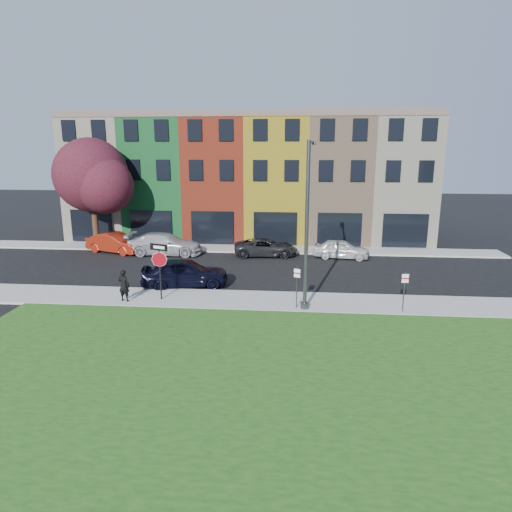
# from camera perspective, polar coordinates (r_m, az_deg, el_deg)

# --- Properties ---
(ground) EXTENTS (120.00, 120.00, 0.00)m
(ground) POSITION_cam_1_polar(r_m,az_deg,el_deg) (20.87, 0.21, -8.51)
(ground) COLOR black
(ground) RESTS_ON ground
(sidewalk_near) EXTENTS (40.00, 3.00, 0.12)m
(sidewalk_near) POSITION_cam_1_polar(r_m,az_deg,el_deg) (23.59, 5.71, -5.76)
(sidewalk_near) COLOR #999791
(sidewalk_near) RESTS_ON ground
(sidewalk_far) EXTENTS (40.00, 2.40, 0.12)m
(sidewalk_far) POSITION_cam_1_polar(r_m,az_deg,el_deg) (35.44, -2.55, 0.92)
(sidewalk_far) COLOR #999791
(sidewalk_far) RESTS_ON ground
(grass_park) EXTENTS (40.00, 16.00, 0.10)m
(grass_park) POSITION_cam_1_polar(r_m,az_deg,el_deg) (16.66, 27.99, -16.12)
(grass_park) COLOR #1C4B15
(grass_park) RESTS_ON ground
(rowhouse_block) EXTENTS (30.00, 10.12, 10.00)m
(rowhouse_block) POSITION_cam_1_polar(r_m,az_deg,el_deg) (40.75, -0.76, 9.61)
(rowhouse_block) COLOR beige
(rowhouse_block) RESTS_ON ground
(stop_sign) EXTENTS (1.00, 0.39, 2.93)m
(stop_sign) POSITION_cam_1_polar(r_m,az_deg,el_deg) (23.64, -11.98, -0.50)
(stop_sign) COLOR black
(stop_sign) RESTS_ON sidewalk_near
(man) EXTENTS (0.75, 0.62, 1.66)m
(man) POSITION_cam_1_polar(r_m,az_deg,el_deg) (24.17, -16.18, -3.55)
(man) COLOR black
(man) RESTS_ON sidewalk_near
(sedan_near) EXTENTS (3.84, 5.62, 1.66)m
(sedan_near) POSITION_cam_1_polar(r_m,az_deg,el_deg) (26.28, -8.89, -2.06)
(sedan_near) COLOR black
(sedan_near) RESTS_ON ground
(parked_car_red) EXTENTS (4.43, 5.54, 1.50)m
(parked_car_red) POSITION_cam_1_polar(r_m,az_deg,el_deg) (35.82, -17.15, 1.58)
(parked_car_red) COLOR maroon
(parked_car_red) RESTS_ON ground
(parked_car_silver) EXTENTS (2.41, 5.58, 1.60)m
(parked_car_silver) POSITION_cam_1_polar(r_m,az_deg,el_deg) (34.29, -11.33, 1.49)
(parked_car_silver) COLOR #A7A7AC
(parked_car_silver) RESTS_ON ground
(parked_car_dark) EXTENTS (2.96, 5.00, 1.28)m
(parked_car_dark) POSITION_cam_1_polar(r_m,az_deg,el_deg) (33.23, 1.25, 1.09)
(parked_car_dark) COLOR black
(parked_car_dark) RESTS_ON ground
(parked_car_white) EXTENTS (2.65, 4.38, 1.35)m
(parked_car_white) POSITION_cam_1_polar(r_m,az_deg,el_deg) (33.14, 10.62, 0.88)
(parked_car_white) COLOR silver
(parked_car_white) RESTS_ON ground
(street_lamp) EXTENTS (0.62, 2.57, 8.01)m
(street_lamp) POSITION_cam_1_polar(r_m,az_deg,el_deg) (21.74, 6.41, 3.73)
(street_lamp) COLOR #424547
(street_lamp) RESTS_ON sidewalk_near
(parking_sign_a) EXTENTS (0.30, 0.16, 2.05)m
(parking_sign_a) POSITION_cam_1_polar(r_m,az_deg,el_deg) (22.22, 5.14, -3.31)
(parking_sign_a) COLOR #424547
(parking_sign_a) RESTS_ON sidewalk_near
(parking_sign_b) EXTENTS (0.32, 0.09, 1.94)m
(parking_sign_b) POSITION_cam_1_polar(r_m,az_deg,el_deg) (22.72, 18.07, -3.73)
(parking_sign_b) COLOR #424547
(parking_sign_b) RESTS_ON sidewalk_near
(tree_purple) EXTENTS (6.63, 5.80, 8.34)m
(tree_purple) POSITION_cam_1_polar(r_m,az_deg,el_deg) (36.91, -19.71, 9.28)
(tree_purple) COLOR black
(tree_purple) RESTS_ON sidewalk_far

